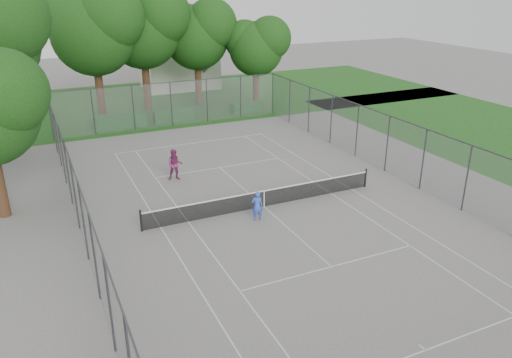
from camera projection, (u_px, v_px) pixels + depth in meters
name	position (u px, v px, depth m)	size (l,w,h in m)	color
ground	(264.00, 207.00, 25.94)	(120.00, 120.00, 0.00)	slate
grass_far	(146.00, 102.00, 47.81)	(60.00, 20.00, 0.00)	#194814
court_markings	(264.00, 207.00, 25.94)	(11.03, 23.83, 0.01)	silver
tennis_net	(264.00, 198.00, 25.75)	(12.87, 0.10, 1.10)	black
perimeter_fence	(264.00, 175.00, 25.26)	(18.08, 34.08, 3.52)	#38383D
tree_far_left	(94.00, 27.00, 39.20)	(7.60, 6.94, 10.92)	#3E2416
tree_far_midleft	(143.00, 23.00, 42.36)	(7.57, 6.91, 10.88)	#3E2416
tree_far_midright	(197.00, 32.00, 44.76)	(6.63, 6.06, 9.53)	#3E2416
tree_far_right	(257.00, 45.00, 44.76)	(5.59, 5.10, 8.03)	#3E2416
hedge_left	(119.00, 121.00, 39.51)	(4.16, 1.25, 1.04)	#194E1C
hedge_mid	(173.00, 115.00, 41.25)	(3.26, 0.93, 1.03)	#194E1C
hedge_right	(247.00, 107.00, 44.20)	(2.79, 1.02, 0.84)	#194E1C
house	(178.00, 52.00, 52.86)	(7.48, 5.80, 9.31)	silver
girl_player	(257.00, 206.00, 24.27)	(0.55, 0.36, 1.51)	blue
woman_player	(175.00, 165.00, 29.12)	(0.90, 0.70, 1.86)	#7F2A5F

